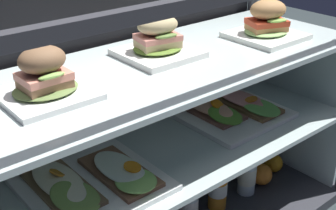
{
  "coord_description": "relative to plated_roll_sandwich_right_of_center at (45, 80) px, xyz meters",
  "views": [
    {
      "loc": [
        -0.76,
        -0.91,
        1.07
      ],
      "look_at": [
        0.0,
        0.0,
        0.5
      ],
      "focal_mm": 48.65,
      "sensor_mm": 36.0,
      "label": 1
    }
  ],
  "objects": [
    {
      "name": "plated_roll_sandwich_left_of_center",
      "position": [
        0.74,
        -0.03,
        -0.0
      ],
      "size": [
        0.21,
        0.21,
        0.12
      ],
      "color": "white",
      "rests_on": "shelf_upper_glass"
    },
    {
      "name": "orange_fruit_beside_bottles",
      "position": [
        0.89,
        0.08,
        -0.6
      ],
      "size": [
        0.07,
        0.07,
        0.07
      ],
      "primitive_type": "sphere",
      "color": "orange",
      "rests_on": "case_base_deck"
    },
    {
      "name": "juice_bottle_back_center",
      "position": [
        0.57,
        -0.02,
        -0.55
      ],
      "size": [
        0.07,
        0.07,
        0.21
      ],
      "color": "orange",
      "rests_on": "case_base_deck"
    },
    {
      "name": "case_frame",
      "position": [
        0.37,
        0.13,
        -0.19
      ],
      "size": [
        1.32,
        0.53,
        0.88
      ],
      "color": "#333338",
      "rests_on": "ground"
    },
    {
      "name": "riser_lower_tier",
      "position": [
        0.37,
        0.0,
        -0.48
      ],
      "size": [
        1.25,
        0.45,
        0.31
      ],
      "color": "silver",
      "rests_on": "case_base_deck"
    },
    {
      "name": "juice_bottle_tucked_behind",
      "position": [
        0.44,
        -0.02,
        -0.55
      ],
      "size": [
        0.06,
        0.06,
        0.21
      ],
      "color": "silver",
      "rests_on": "case_base_deck"
    },
    {
      "name": "juice_bottle_back_right",
      "position": [
        0.72,
        -0.03,
        -0.53
      ],
      "size": [
        0.07,
        0.07,
        0.25
      ],
      "color": "white",
      "rests_on": "case_base_deck"
    },
    {
      "name": "orange_fruit_near_left_post",
      "position": [
        0.9,
        -0.01,
        -0.6
      ],
      "size": [
        0.07,
        0.07,
        0.07
      ],
      "primitive_type": "sphere",
      "color": "orange",
      "rests_on": "case_base_deck"
    },
    {
      "name": "plated_roll_sandwich_right_of_center",
      "position": [
        0.0,
        0.0,
        0.0
      ],
      "size": [
        0.2,
        0.2,
        0.12
      ],
      "color": "white",
      "rests_on": "shelf_upper_glass"
    },
    {
      "name": "open_sandwich_tray_right_of_center",
      "position": [
        0.08,
        -0.03,
        -0.29
      ],
      "size": [
        0.34,
        0.36,
        0.06
      ],
      "color": "white",
      "rests_on": "shelf_lower_glass"
    },
    {
      "name": "shelf_lower_glass",
      "position": [
        0.37,
        0.0,
        -0.32
      ],
      "size": [
        1.27,
        0.47,
        0.02
      ],
      "primitive_type": "cube",
      "color": "silver",
      "rests_on": "riser_lower_tier"
    },
    {
      "name": "riser_upper_tier",
      "position": [
        0.37,
        0.0,
        -0.19
      ],
      "size": [
        1.25,
        0.45,
        0.25
      ],
      "color": "silver",
      "rests_on": "shelf_lower_glass"
    },
    {
      "name": "shelf_upper_glass",
      "position": [
        0.37,
        0.0,
        -0.05
      ],
      "size": [
        1.27,
        0.47,
        0.02
      ],
      "primitive_type": "cube",
      "color": "silver",
      "rests_on": "riser_upper_tier"
    },
    {
      "name": "plated_roll_sandwich_far_left",
      "position": [
        0.37,
        0.05,
        -0.0
      ],
      "size": [
        0.21,
        0.21,
        0.12
      ],
      "color": "white",
      "rests_on": "shelf_upper_glass"
    },
    {
      "name": "open_sandwich_tray_far_right",
      "position": [
        0.66,
        0.03,
        -0.29
      ],
      "size": [
        0.34,
        0.36,
        0.06
      ],
      "color": "white",
      "rests_on": "shelf_lower_glass"
    },
    {
      "name": "orange_fruit_rolled_forward",
      "position": [
        0.8,
        -0.03,
        -0.59
      ],
      "size": [
        0.08,
        0.08,
        0.08
      ],
      "primitive_type": "sphere",
      "color": "orange",
      "rests_on": "case_base_deck"
    }
  ]
}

